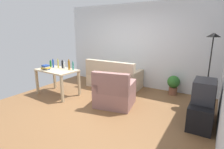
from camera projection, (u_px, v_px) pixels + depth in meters
The scene contains 17 objects.
ground_plane at pixel (98, 108), 4.45m from camera, with size 5.20×4.40×0.02m, color brown.
wall_rear at pixel (136, 46), 5.94m from camera, with size 5.20×0.10×2.70m, color silver.
couch at pixel (113, 78), 5.94m from camera, with size 1.73×0.84×0.92m.
tv_stand at pixel (202, 112), 3.67m from camera, with size 0.44×1.10×0.48m.
tv at pixel (205, 91), 3.56m from camera, with size 0.41×0.60×0.44m.
torchiere_lamp at pixel (212, 50), 4.25m from camera, with size 0.32×0.32×1.81m.
desk at pixel (57, 73), 5.18m from camera, with size 1.25×0.79×0.76m.
potted_plant at pixel (173, 84), 5.26m from camera, with size 0.36×0.36×0.57m.
armchair at pixel (114, 94), 4.49m from camera, with size 1.05×1.00×0.92m.
bottle_green at pixel (51, 64), 5.48m from camera, with size 0.06×0.06×0.22m.
bottle_blue at pixel (53, 64), 5.39m from camera, with size 0.05×0.05×0.27m.
bottle_squat at pixel (58, 64), 5.34m from camera, with size 0.05×0.05×0.28m.
bottle_dark at pixel (63, 64), 5.30m from camera, with size 0.06×0.06×0.25m.
bottle_clear at pixel (64, 66), 5.17m from camera, with size 0.05×0.05×0.24m.
bottle_amber at pixel (69, 65), 5.11m from camera, with size 0.06×0.06×0.30m.
bottle_tall at pixel (73, 66), 5.05m from camera, with size 0.05×0.05×0.26m.
book_stack at pixel (46, 67), 5.13m from camera, with size 0.24×0.20×0.14m.
Camera 1 is at (2.40, -3.35, 1.89)m, focal length 28.72 mm.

